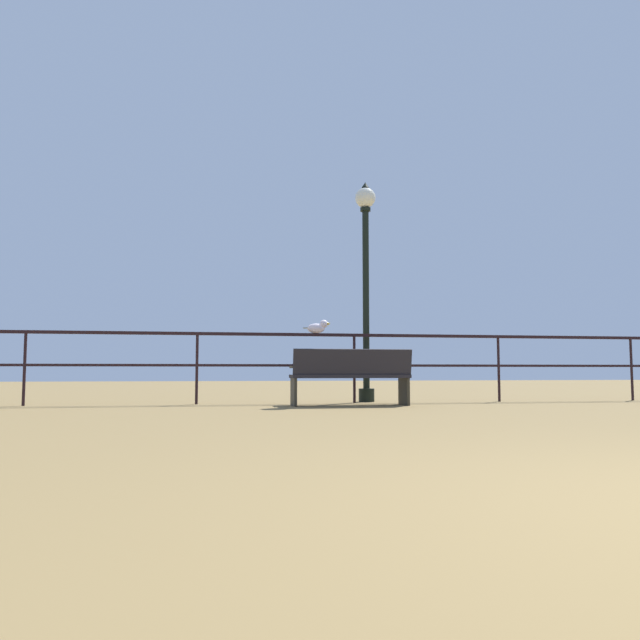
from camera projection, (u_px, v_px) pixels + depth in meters
name	position (u px, v px, depth m)	size (l,w,h in m)	color
pier_railing	(354.00, 351.00, 10.10)	(25.15, 0.05, 1.12)	black
bench_near_left	(351.00, 374.00, 9.24)	(1.77, 0.68, 0.84)	black
lamppost_center	(366.00, 265.00, 10.56)	(0.35, 0.35, 3.75)	black
seagull_on_rail	(317.00, 327.00, 10.02)	(0.44, 0.27, 0.22)	white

